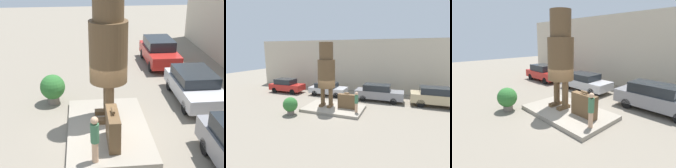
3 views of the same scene
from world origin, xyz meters
TOP-DOWN VIEW (x-y plane):
  - ground_plane at (0.00, 0.00)m, footprint 60.00×60.00m
  - pedestal at (0.00, 0.00)m, footprint 4.90×3.08m
  - building_backdrop at (0.00, 7.85)m, footprint 28.00×0.60m
  - statue_figure at (-0.69, 0.08)m, footprint 1.45×1.45m
  - giant_suitcase at (1.11, 0.07)m, footprint 1.45×0.40m
  - tourist at (2.09, -0.60)m, footprint 0.28×0.28m
  - parked_car_red at (-7.57, 3.81)m, footprint 4.00×1.74m
  - parked_car_silver at (-2.43, 4.24)m, footprint 4.08×1.84m
  - parked_car_grey at (3.14, 3.94)m, footprint 4.56×1.70m
  - planter_pot at (-2.71, -2.27)m, footprint 1.13×1.13m

SIDE VIEW (x-z plane):
  - ground_plane at x=0.00m, z-range 0.00..0.00m
  - pedestal at x=0.00m, z-range 0.00..0.22m
  - parked_car_silver at x=-2.43m, z-range 0.05..1.43m
  - planter_pot at x=-2.71m, z-range 0.09..1.46m
  - giant_suitcase at x=1.11m, z-range 0.14..1.49m
  - parked_car_red at x=-7.57m, z-range 0.03..1.61m
  - parked_car_grey at x=3.14m, z-range 0.03..1.66m
  - tourist at x=2.09m, z-range 0.30..1.92m
  - building_backdrop at x=0.00m, z-range 0.00..6.16m
  - statue_figure at x=-0.69m, z-range 0.67..6.02m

